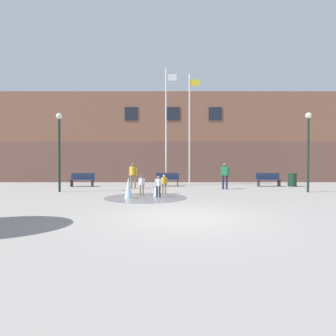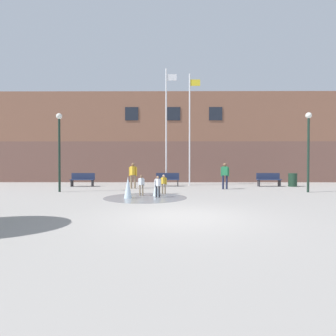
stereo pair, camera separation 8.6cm
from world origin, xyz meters
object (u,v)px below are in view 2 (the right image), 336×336
Objects in this scene: adult_watching at (225,174)px; lamp_post_right_lane at (308,141)px; park_bench_near_trashcan at (168,179)px; flagpole_left at (167,124)px; park_bench_far_right at (269,179)px; trash_can at (293,180)px; flagpole_right at (190,126)px; teen_by_trashcan at (133,174)px; park_bench_far_left at (83,179)px; child_running at (158,185)px; child_in_fountain at (164,183)px; lamp_post_left_lane at (59,141)px; child_with_pink_shirt at (141,184)px.

adult_watching is 4.83m from lamp_post_right_lane.
park_bench_near_trashcan is 0.19× the size of flagpole_left.
trash_can is at bearing -3.62° from park_bench_far_right.
teen_by_trashcan is at bearing -146.65° from flagpole_right.
trash_can is at bearing 41.11° from adult_watching.
park_bench_far_left is 1.62× the size of child_running.
park_bench_near_trashcan is at bearing 178.57° from trash_can.
flagpole_left is (0.09, 5.52, 3.84)m from child_in_fountain.
flagpole_left is 1.94× the size of lamp_post_left_lane.
flagpole_left is 1.05× the size of flagpole_right.
park_bench_far_left is at bearing -177.91° from park_bench_near_trashcan.
flagpole_left is at bearing 17.04° from child_with_pink_shirt.
lamp_post_left_lane is (-5.49, 2.37, 2.19)m from child_running.
lamp_post_left_lane is (-5.73, 1.03, 2.19)m from child_in_fountain.
park_bench_far_left is 1.62× the size of child_with_pink_shirt.
park_bench_near_trashcan is 1.78× the size of trash_can.
child_running is 10.64m from trash_can.
teen_by_trashcan is 0.20× the size of flagpole_right.
park_bench_far_left is at bearing -178.35° from child_running.
adult_watching is at bearing 94.35° from child_running.
park_bench_far_right is 6.55m from flagpole_right.
park_bench_far_right is at bearing 88.18° from child_running.
adult_watching reaches higher than child_in_fountain.
lamp_post_right_lane reaches higher than park_bench_far_right.
child_in_fountain reaches higher than trash_can.
flagpole_right is (2.83, 6.17, 3.65)m from child_with_pink_shirt.
park_bench_near_trashcan is at bearing 179.07° from park_bench_far_right.
lamp_post_right_lane reaches higher than park_bench_near_trashcan.
flagpole_left reaches higher than lamp_post_right_lane.
park_bench_far_right is 1.01× the size of teen_by_trashcan.
park_bench_far_right is 0.37× the size of lamp_post_right_lane.
park_bench_far_right is 9.69m from child_with_pink_shirt.
child_running is at bearing -146.67° from trash_can.
flagpole_left is 9.12m from lamp_post_right_lane.
flagpole_right is at bearing 26.39° from park_bench_near_trashcan.
park_bench_far_right is at bearing 0.45° from park_bench_far_left.
flagpole_right is at bearing 0.00° from flagpole_left.
flagpole_right reaches higher than child_running.
lamp_post_left_lane reaches higher than child_in_fountain.
flagpole_left is (-6.97, 0.91, 3.94)m from park_bench_far_right.
park_bench_near_trashcan is 2.76m from teen_by_trashcan.
lamp_post_left_lane reaches higher than adult_watching.
child_with_pink_shirt and child_in_fountain have the same top height.
park_bench_far_right is 1.62× the size of child_running.
lamp_post_right_lane reaches higher than trash_can.
park_bench_far_right is 8.43m from child_in_fountain.
child_running reaches higher than park_bench_far_left.
teen_by_trashcan is 0.19× the size of flagpole_left.
park_bench_far_left is 7.94m from child_running.
child_in_fountain is 3.66m from teen_by_trashcan.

